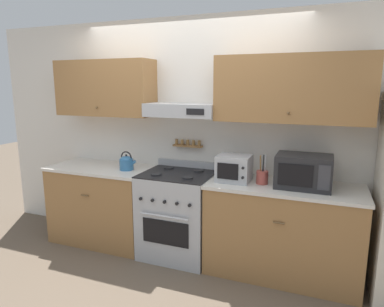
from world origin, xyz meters
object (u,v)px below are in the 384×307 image
Objects in this scene: toaster_oven at (234,168)px; stove_range at (178,214)px; tea_kettle at (127,162)px; microwave at (304,171)px; utensil_crock at (262,177)px.

stove_range is at bearing 178.53° from toaster_oven.
microwave reaches higher than tea_kettle.
toaster_oven is at bearing -1.47° from stove_range.
stove_range is at bearing -179.82° from microwave.
stove_range is 3.54× the size of utensil_crock.
utensil_crock is 0.88× the size of toaster_oven.
microwave is 1.76× the size of utensil_crock.
stove_range is 1.39m from microwave.
toaster_oven is at bearing -0.08° from tea_kettle.
tea_kettle is at bearing 179.92° from toaster_oven.
microwave is 0.65m from toaster_oven.
stove_range is at bearing 179.10° from utensil_crock.
toaster_oven is at bearing -178.27° from microwave.
tea_kettle is at bearing -178.69° from stove_range.
microwave reaches higher than stove_range.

